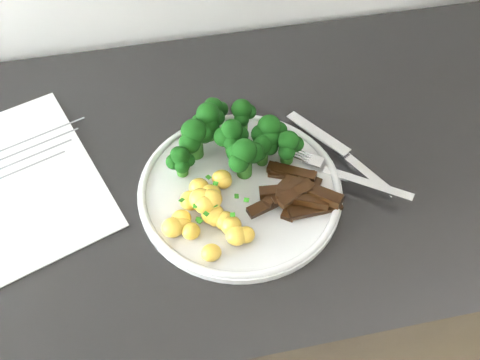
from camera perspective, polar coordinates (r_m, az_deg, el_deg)
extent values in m
cube|color=black|center=(1.22, -5.10, -12.66)|extent=(2.50, 0.63, 0.94)
cube|color=silver|center=(0.86, -23.14, -0.25)|extent=(0.32, 0.38, 0.00)
cube|color=slate|center=(0.91, -20.88, 4.60)|extent=(0.14, 0.05, 0.00)
cube|color=slate|center=(0.90, -21.42, 3.48)|extent=(0.14, 0.05, 0.00)
cube|color=slate|center=(0.89, -21.97, 2.32)|extent=(0.13, 0.05, 0.00)
cube|color=slate|center=(0.87, -22.53, 1.13)|extent=(0.13, 0.05, 0.00)
cylinder|color=silver|center=(0.78, 0.00, -1.10)|extent=(0.30, 0.30, 0.01)
torus|color=silver|center=(0.77, 0.00, -0.81)|extent=(0.30, 0.30, 0.01)
cylinder|color=#29661A|center=(0.80, -0.88, 3.82)|extent=(0.02, 0.02, 0.03)
sphere|color=black|center=(0.78, 0.05, 4.97)|extent=(0.03, 0.03, 0.03)
sphere|color=black|center=(0.79, -1.31, 5.46)|extent=(0.02, 0.02, 0.02)
sphere|color=black|center=(0.78, -1.80, 4.71)|extent=(0.03, 0.03, 0.03)
sphere|color=black|center=(0.77, -0.98, 4.18)|extent=(0.03, 0.03, 0.03)
sphere|color=black|center=(0.77, -0.91, 5.41)|extent=(0.03, 0.03, 0.03)
cylinder|color=#29661A|center=(0.81, 3.09, 4.15)|extent=(0.02, 0.02, 0.03)
sphere|color=black|center=(0.80, 4.16, 5.36)|extent=(0.03, 0.03, 0.03)
sphere|color=black|center=(0.80, 3.12, 5.99)|extent=(0.03, 0.03, 0.03)
sphere|color=black|center=(0.79, 2.26, 5.00)|extent=(0.03, 0.03, 0.03)
sphere|color=black|center=(0.78, 3.27, 4.57)|extent=(0.03, 0.03, 0.03)
sphere|color=black|center=(0.79, 3.20, 5.82)|extent=(0.04, 0.04, 0.04)
cylinder|color=#29661A|center=(0.81, -4.85, 3.54)|extent=(0.02, 0.02, 0.03)
sphere|color=black|center=(0.79, -4.01, 5.15)|extent=(0.03, 0.03, 0.03)
sphere|color=black|center=(0.80, -5.43, 5.40)|extent=(0.03, 0.03, 0.03)
sphere|color=black|center=(0.78, -5.48, 4.05)|extent=(0.03, 0.03, 0.03)
sphere|color=black|center=(0.78, -5.03, 5.30)|extent=(0.04, 0.04, 0.04)
cylinder|color=#29661A|center=(0.83, 0.17, 6.21)|extent=(0.02, 0.02, 0.03)
sphere|color=black|center=(0.82, 0.97, 7.45)|extent=(0.02, 0.02, 0.02)
sphere|color=black|center=(0.82, -0.24, 7.71)|extent=(0.02, 0.02, 0.02)
sphere|color=black|center=(0.80, 0.16, 6.58)|extent=(0.02, 0.02, 0.02)
sphere|color=black|center=(0.81, 0.18, 7.71)|extent=(0.03, 0.03, 0.03)
cylinder|color=#29661A|center=(0.82, -3.38, 5.46)|extent=(0.02, 0.02, 0.03)
sphere|color=black|center=(0.80, -2.50, 6.78)|extent=(0.02, 0.02, 0.02)
sphere|color=black|center=(0.81, -3.51, 7.36)|extent=(0.03, 0.03, 0.03)
sphere|color=black|center=(0.80, -4.44, 6.36)|extent=(0.02, 0.02, 0.02)
sphere|color=black|center=(0.79, -3.20, 5.90)|extent=(0.03, 0.03, 0.03)
sphere|color=black|center=(0.79, -3.50, 7.17)|extent=(0.04, 0.04, 0.04)
cylinder|color=#29661A|center=(0.80, 5.14, 2.76)|extent=(0.02, 0.02, 0.03)
sphere|color=black|center=(0.79, 6.10, 3.91)|extent=(0.02, 0.02, 0.02)
sphere|color=black|center=(0.79, 4.79, 4.37)|extent=(0.03, 0.03, 0.03)
sphere|color=black|center=(0.78, 5.10, 3.10)|extent=(0.03, 0.03, 0.03)
sphere|color=black|center=(0.78, 5.30, 4.22)|extent=(0.03, 0.03, 0.03)
cylinder|color=#29661A|center=(0.79, -6.32, 1.29)|extent=(0.02, 0.02, 0.02)
sphere|color=black|center=(0.77, -5.63, 2.16)|extent=(0.02, 0.02, 0.02)
sphere|color=black|center=(0.78, -6.71, 2.76)|extent=(0.02, 0.02, 0.02)
sphere|color=black|center=(0.77, -7.23, 1.98)|extent=(0.02, 0.02, 0.02)
sphere|color=black|center=(0.77, -6.33, 1.55)|extent=(0.02, 0.02, 0.02)
sphere|color=black|center=(0.77, -6.50, 2.57)|extent=(0.03, 0.03, 0.03)
cylinder|color=#29661A|center=(0.78, 0.48, 1.44)|extent=(0.02, 0.02, 0.03)
sphere|color=black|center=(0.76, 1.46, 3.01)|extent=(0.03, 0.03, 0.03)
sphere|color=black|center=(0.76, -0.43, 3.03)|extent=(0.03, 0.03, 0.03)
sphere|color=black|center=(0.75, -0.13, 1.93)|extent=(0.03, 0.03, 0.03)
sphere|color=black|center=(0.75, 0.49, 3.16)|extent=(0.04, 0.04, 0.04)
cylinder|color=#29661A|center=(0.80, 2.43, 2.54)|extent=(0.02, 0.02, 0.02)
sphere|color=black|center=(0.78, 3.26, 3.60)|extent=(0.03, 0.03, 0.03)
sphere|color=black|center=(0.79, 1.99, 3.88)|extent=(0.02, 0.02, 0.02)
sphere|color=black|center=(0.78, 2.08, 2.89)|extent=(0.02, 0.02, 0.02)
sphere|color=black|center=(0.78, 2.50, 3.85)|extent=(0.03, 0.03, 0.03)
cylinder|color=#29661A|center=(0.85, -2.82, 6.62)|extent=(0.02, 0.02, 0.02)
sphere|color=black|center=(0.84, -2.12, 7.70)|extent=(0.03, 0.03, 0.03)
sphere|color=black|center=(0.84, -3.05, 8.09)|extent=(0.03, 0.03, 0.03)
sphere|color=black|center=(0.84, -3.64, 7.51)|extent=(0.02, 0.02, 0.02)
sphere|color=black|center=(0.83, -2.69, 7.03)|extent=(0.02, 0.02, 0.02)
sphere|color=black|center=(0.83, -2.90, 7.96)|extent=(0.03, 0.03, 0.03)
ellipsoid|color=#FFCE57|center=(0.73, -7.32, -5.14)|extent=(0.03, 0.03, 0.03)
ellipsoid|color=#FFCE57|center=(0.73, -2.53, -4.15)|extent=(0.03, 0.02, 0.02)
ellipsoid|color=#FFCE57|center=(0.77, -1.82, -0.15)|extent=(0.03, 0.02, 0.02)
ellipsoid|color=#FFCE57|center=(0.73, -1.63, -4.46)|extent=(0.03, 0.03, 0.02)
ellipsoid|color=#FFCE57|center=(0.75, -5.41, -2.24)|extent=(0.03, 0.03, 0.03)
ellipsoid|color=#FFCE57|center=(0.72, 0.62, -5.98)|extent=(0.03, 0.02, 0.02)
ellipsoid|color=#FFCE57|center=(0.73, -6.41, -4.74)|extent=(0.03, 0.03, 0.02)
ellipsoid|color=#FFCE57|center=(0.75, -3.24, -1.52)|extent=(0.03, 0.03, 0.03)
ellipsoid|color=#FFCE57|center=(0.73, -2.97, -3.72)|extent=(0.03, 0.03, 0.03)
ellipsoid|color=#FFCE57|center=(0.72, -5.35, -5.57)|extent=(0.03, 0.03, 0.02)
ellipsoid|color=#FFCE57|center=(0.77, -2.01, 0.19)|extent=(0.03, 0.03, 0.03)
ellipsoid|color=#FFCE57|center=(0.73, -3.20, -2.12)|extent=(0.03, 0.03, 0.03)
ellipsoid|color=#FFCE57|center=(0.73, -6.40, -4.21)|extent=(0.03, 0.03, 0.02)
ellipsoid|color=#FFCE57|center=(0.76, -4.48, -0.79)|extent=(0.03, 0.03, 0.03)
ellipsoid|color=#FFCE57|center=(0.71, -0.34, -6.09)|extent=(0.03, 0.03, 0.03)
ellipsoid|color=#FFCE57|center=(0.70, -3.16, -7.89)|extent=(0.03, 0.03, 0.02)
ellipsoid|color=#FFCE57|center=(0.73, -3.86, -2.64)|extent=(0.03, 0.03, 0.03)
ellipsoid|color=#FFCE57|center=(0.73, -4.34, -2.00)|extent=(0.03, 0.03, 0.03)
ellipsoid|color=#FFCE57|center=(0.72, -0.98, -4.96)|extent=(0.03, 0.03, 0.03)
cube|color=#206611|center=(0.70, -4.40, -4.50)|extent=(0.01, 0.01, 0.00)
cube|color=#206611|center=(0.73, -3.47, -2.51)|extent=(0.01, 0.01, 0.00)
cube|color=#206611|center=(0.72, -4.89, -2.81)|extent=(0.01, 0.01, 0.00)
cube|color=#206611|center=(0.74, -3.45, 0.30)|extent=(0.01, 0.01, 0.00)
cube|color=#206611|center=(0.72, -0.37, -1.77)|extent=(0.01, 0.01, 0.00)
cube|color=#206611|center=(0.72, 0.70, -2.18)|extent=(0.01, 0.01, 0.00)
cube|color=#206611|center=(0.70, -0.82, -3.80)|extent=(0.01, 0.01, 0.00)
cube|color=#206611|center=(0.72, -3.73, -2.42)|extent=(0.01, 0.01, 0.00)
cube|color=#206611|center=(0.73, -3.17, -2.61)|extent=(0.01, 0.01, 0.00)
cube|color=#206611|center=(0.71, -3.71, -3.69)|extent=(0.01, 0.01, 0.00)
cube|color=#206611|center=(0.71, -4.55, -4.28)|extent=(0.01, 0.01, 0.00)
cube|color=#206611|center=(0.72, -2.73, -2.68)|extent=(0.01, 0.01, 0.00)
cube|color=#206611|center=(0.73, -6.36, -2.19)|extent=(0.01, 0.01, 0.00)
cube|color=#206611|center=(0.74, -2.68, -0.37)|extent=(0.01, 0.01, 0.00)
cube|color=black|center=(0.79, 5.59, 0.64)|extent=(0.07, 0.04, 0.01)
cube|color=black|center=(0.75, 3.55, -2.41)|extent=(0.08, 0.04, 0.02)
cube|color=black|center=(0.75, 8.17, -3.21)|extent=(0.08, 0.02, 0.02)
cube|color=black|center=(0.76, 5.73, -1.60)|extent=(0.08, 0.03, 0.02)
cube|color=black|center=(0.76, 6.12, -1.90)|extent=(0.06, 0.08, 0.02)
cube|color=black|center=(0.79, 5.63, 0.83)|extent=(0.07, 0.05, 0.02)
cube|color=black|center=(0.79, 6.12, 0.36)|extent=(0.07, 0.06, 0.01)
cube|color=black|center=(0.76, 4.56, -1.23)|extent=(0.07, 0.03, 0.02)
cube|color=black|center=(0.75, 6.74, -2.16)|extent=(0.08, 0.04, 0.02)
cube|color=black|center=(0.76, 8.19, -1.33)|extent=(0.07, 0.07, 0.02)
cube|color=black|center=(0.76, 4.34, -1.21)|extent=(0.06, 0.05, 0.01)
cube|color=black|center=(0.75, 5.62, -1.59)|extent=(0.06, 0.03, 0.02)
cube|color=black|center=(0.75, 6.05, -1.45)|extent=(0.06, 0.05, 0.02)
cube|color=silver|center=(0.79, 13.63, -0.37)|extent=(0.11, 0.10, 0.02)
cube|color=silver|center=(0.80, 8.00, 2.11)|extent=(0.04, 0.03, 0.01)
cylinder|color=silver|center=(0.81, 6.38, 3.27)|extent=(0.04, 0.03, 0.00)
cylinder|color=silver|center=(0.81, 6.23, 3.03)|extent=(0.04, 0.03, 0.00)
cylinder|color=silver|center=(0.80, 6.08, 2.78)|extent=(0.04, 0.03, 0.00)
cylinder|color=silver|center=(0.80, 5.93, 2.53)|extent=(0.04, 0.03, 0.00)
cube|color=silver|center=(0.85, 8.45, 5.07)|extent=(0.08, 0.12, 0.01)
cube|color=silver|center=(0.82, 13.63, 0.56)|extent=(0.06, 0.10, 0.02)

